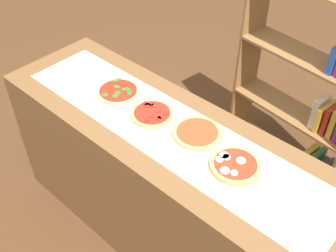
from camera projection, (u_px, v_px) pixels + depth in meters
ground_plane at (168, 234)px, 2.68m from camera, size 12.00×12.00×0.00m
counter at (168, 188)px, 2.38m from camera, size 2.08×0.63×0.92m
parchment_paper at (168, 129)px, 2.07m from camera, size 1.83×0.41×0.00m
pizza_spinach_0 at (118, 92)px, 2.29m from camera, size 0.23×0.23×0.03m
pizza_pepperoni_1 at (152, 114)px, 2.15m from camera, size 0.23×0.23×0.02m
pizza_plain_2 at (197, 133)px, 2.04m from camera, size 0.25×0.25×0.02m
pizza_mozzarella_3 at (235, 165)px, 1.87m from camera, size 0.24×0.24×0.03m
bookshelf at (314, 99)px, 2.71m from camera, size 0.94×0.36×1.36m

